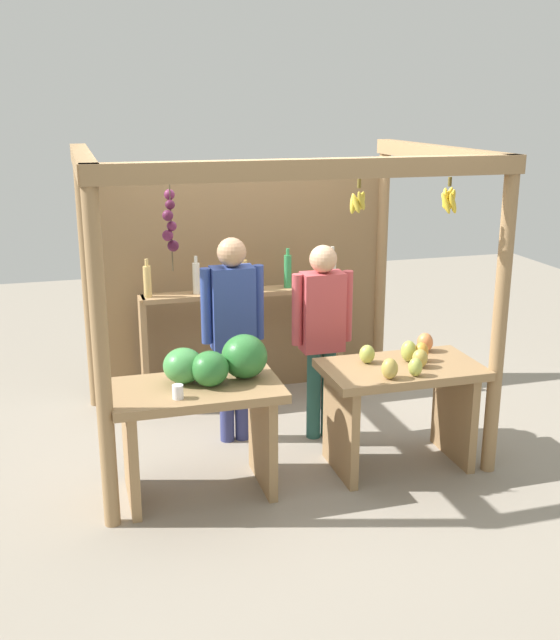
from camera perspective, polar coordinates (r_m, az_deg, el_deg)
ground_plane at (r=6.09m, az=-0.53°, el=-8.57°), size 12.00×12.00×0.00m
market_stall at (r=6.07m, az=-1.67°, el=4.53°), size 2.77×2.13×2.23m
fruit_counter_left at (r=5.03m, az=-5.64°, el=-5.80°), size 1.11×0.64×1.06m
fruit_counter_right at (r=5.45m, az=9.11°, el=-5.39°), size 1.11×0.64×0.92m
bottle_shelf_unit at (r=6.50m, az=-2.72°, el=0.29°), size 1.77×0.22×1.34m
vendor_man at (r=5.66m, az=-3.58°, el=-0.16°), size 0.48×0.22×1.60m
vendor_woman at (r=5.73m, az=3.20°, el=-0.43°), size 0.48×0.21×1.53m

